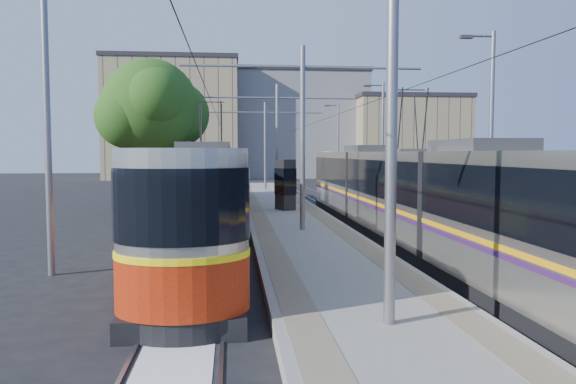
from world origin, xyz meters
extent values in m
plane|color=black|center=(0.00, 0.00, 0.00)|extent=(160.00, 160.00, 0.00)
cube|color=gray|center=(0.00, 17.00, 0.15)|extent=(4.00, 50.00, 0.30)
cube|color=gray|center=(-1.45, 17.00, 0.30)|extent=(0.70, 50.00, 0.01)
cube|color=gray|center=(1.45, 17.00, 0.30)|extent=(0.70, 50.00, 0.01)
cube|color=gray|center=(-4.32, 17.00, 0.01)|extent=(0.07, 70.00, 0.03)
cube|color=gray|center=(-2.88, 17.00, 0.01)|extent=(0.07, 70.00, 0.03)
cube|color=gray|center=(2.88, 17.00, 0.01)|extent=(0.07, 70.00, 0.03)
cube|color=gray|center=(4.32, 17.00, 0.01)|extent=(0.07, 70.00, 0.03)
cube|color=silver|center=(-3.60, -3.00, 0.01)|extent=(1.20, 5.00, 0.01)
cube|color=black|center=(-3.60, 11.91, 0.20)|extent=(2.30, 31.53, 0.40)
cube|color=#B9B5A9|center=(-3.60, 11.91, 1.85)|extent=(2.40, 29.93, 2.90)
cube|color=black|center=(-3.60, 11.91, 2.35)|extent=(2.43, 29.93, 1.30)
cube|color=yellow|center=(-3.60, 11.91, 1.45)|extent=(2.43, 29.93, 0.12)
cube|color=#AA2309|center=(-3.60, 11.91, 0.95)|extent=(2.42, 29.93, 1.10)
cube|color=#2D2D30|center=(-3.60, 11.91, 3.45)|extent=(1.68, 3.00, 0.30)
cube|color=black|center=(3.60, 6.33, 0.20)|extent=(2.30, 29.04, 0.40)
cube|color=#B2ADA3|center=(3.60, 6.33, 1.85)|extent=(2.40, 27.44, 2.90)
cube|color=black|center=(3.60, 6.33, 2.35)|extent=(2.43, 27.44, 1.30)
cube|color=orange|center=(3.60, 6.33, 1.45)|extent=(2.43, 27.44, 0.12)
cube|color=#37164F|center=(3.60, 6.33, 1.30)|extent=(2.43, 27.44, 0.10)
cube|color=#2D2D30|center=(3.60, 6.33, 3.45)|extent=(1.68, 3.00, 0.30)
cylinder|color=gray|center=(0.00, -4.00, 3.80)|extent=(0.20, 0.20, 7.00)
cylinder|color=gray|center=(0.00, 8.00, 3.80)|extent=(0.20, 0.20, 7.00)
cylinder|color=gray|center=(0.00, 8.00, 6.50)|extent=(9.20, 0.10, 0.10)
cylinder|color=gray|center=(0.00, 20.00, 3.80)|extent=(0.20, 0.20, 7.00)
cylinder|color=gray|center=(0.00, 20.00, 6.50)|extent=(9.20, 0.10, 0.10)
cylinder|color=gray|center=(0.00, 32.00, 3.80)|extent=(0.20, 0.20, 7.00)
cylinder|color=gray|center=(0.00, 32.00, 6.50)|extent=(9.20, 0.10, 0.10)
cylinder|color=black|center=(-3.60, 17.00, 5.55)|extent=(0.02, 70.00, 0.02)
cylinder|color=black|center=(3.60, 17.00, 5.55)|extent=(0.02, 70.00, 0.02)
cylinder|color=gray|center=(-7.50, 2.00, 4.00)|extent=(0.18, 0.18, 8.00)
cylinder|color=gray|center=(-7.50, 18.00, 4.00)|extent=(0.18, 0.18, 8.00)
cube|color=#2D2D30|center=(-6.40, 18.00, 7.75)|extent=(0.50, 0.22, 0.12)
cylinder|color=gray|center=(-7.50, 34.00, 4.00)|extent=(0.18, 0.18, 8.00)
cube|color=#2D2D30|center=(-6.40, 34.00, 7.75)|extent=(0.50, 0.22, 0.12)
cylinder|color=gray|center=(7.50, 8.00, 4.00)|extent=(0.18, 0.18, 8.00)
cube|color=#2D2D30|center=(6.40, 8.00, 7.75)|extent=(0.50, 0.22, 0.12)
cylinder|color=gray|center=(7.50, 24.00, 4.00)|extent=(0.18, 0.18, 8.00)
cube|color=#2D2D30|center=(6.40, 24.00, 7.75)|extent=(0.50, 0.22, 0.12)
cylinder|color=gray|center=(7.50, 40.00, 4.00)|extent=(0.18, 0.18, 8.00)
cube|color=#2D2D30|center=(6.40, 40.00, 7.75)|extent=(0.50, 0.22, 0.12)
cube|color=black|center=(0.06, 15.64, 1.61)|extent=(1.02, 1.30, 2.62)
cube|color=black|center=(0.06, 15.64, 1.78)|extent=(1.08, 1.36, 1.37)
cylinder|color=#382314|center=(-7.07, 17.90, 1.73)|extent=(0.48, 0.48, 3.47)
sphere|color=#204D16|center=(-7.07, 17.90, 5.74)|extent=(5.20, 5.20, 5.20)
sphere|color=#204D16|center=(-5.77, 18.77, 5.41)|extent=(3.68, 3.68, 3.68)
cube|color=gray|center=(-10.00, 60.00, 7.25)|extent=(16.00, 12.00, 14.50)
cube|color=#262328|center=(-10.00, 60.00, 14.75)|extent=(16.32, 12.24, 0.50)
cube|color=gray|center=(6.00, 64.00, 6.82)|extent=(18.00, 14.00, 13.64)
cube|color=#262328|center=(6.00, 64.00, 13.89)|extent=(18.36, 14.28, 0.50)
cube|color=gray|center=(20.00, 58.00, 5.04)|extent=(14.00, 10.00, 10.07)
cube|color=#262328|center=(20.00, 58.00, 10.32)|extent=(14.28, 10.20, 0.50)
camera|label=1|loc=(-2.70, -13.32, 3.26)|focal=35.00mm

